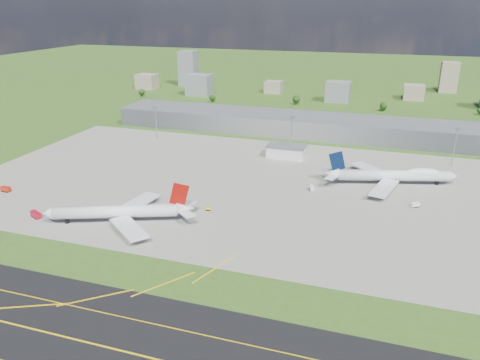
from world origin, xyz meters
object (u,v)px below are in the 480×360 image
(tug_yellow, at_px, (209,209))
(van_white_far, at_px, (415,205))
(van_white_near, at_px, (312,188))
(airliner_red_twin, at_px, (121,212))
(airliner_blue_quad, at_px, (393,176))
(fire_truck, at_px, (36,215))
(crash_tender, at_px, (6,189))

(tug_yellow, height_order, van_white_far, van_white_far)
(tug_yellow, distance_m, van_white_near, 64.85)
(van_white_far, bearing_deg, van_white_near, 139.66)
(van_white_near, height_order, van_white_far, van_white_near)
(airliner_red_twin, distance_m, airliner_blue_quad, 159.77)
(van_white_near, bearing_deg, airliner_blue_quad, -79.05)
(fire_truck, relative_size, van_white_near, 1.27)
(airliner_red_twin, relative_size, crash_tender, 12.10)
(crash_tender, relative_size, van_white_near, 1.00)
(tug_yellow, bearing_deg, airliner_blue_quad, 23.88)
(airliner_red_twin, distance_m, van_white_far, 154.22)
(van_white_near, bearing_deg, van_white_far, -114.47)
(airliner_red_twin, bearing_deg, airliner_blue_quad, -164.79)
(fire_truck, xyz_separation_m, van_white_far, (184.51, 73.66, -0.31))
(airliner_blue_quad, distance_m, van_white_far, 33.74)
(airliner_red_twin, xyz_separation_m, crash_tender, (-85.29, 14.08, -3.92))
(airliner_blue_quad, bearing_deg, van_white_near, -167.15)
(crash_tender, bearing_deg, van_white_near, 20.75)
(fire_truck, xyz_separation_m, van_white_near, (127.70, 80.18, -0.21))
(airliner_red_twin, height_order, van_white_far, airliner_red_twin)
(tug_yellow, bearing_deg, van_white_far, 6.98)
(airliner_red_twin, relative_size, van_white_near, 12.07)
(crash_tender, xyz_separation_m, van_white_far, (225.33, 50.39, -0.26))
(fire_truck, relative_size, van_white_far, 1.41)
(airliner_red_twin, distance_m, crash_tender, 86.54)
(airliner_blue_quad, relative_size, van_white_near, 13.12)
(fire_truck, bearing_deg, van_white_near, 56.81)
(fire_truck, distance_m, crash_tender, 46.99)
(airliner_red_twin, relative_size, fire_truck, 9.51)
(crash_tender, bearing_deg, van_white_far, 14.69)
(crash_tender, distance_m, van_white_far, 230.90)
(van_white_far, bearing_deg, tug_yellow, 166.35)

